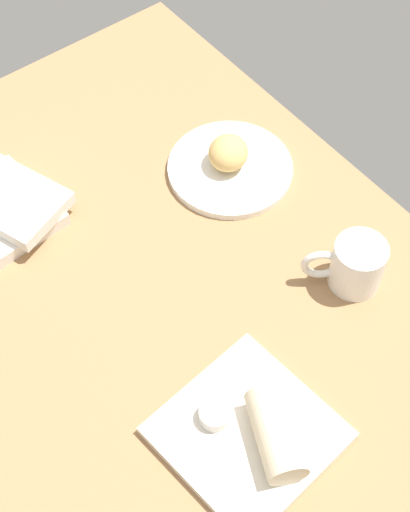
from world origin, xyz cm
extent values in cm
cube|color=#9E754C|center=(0.00, 0.00, 2.00)|extent=(110.00, 90.00, 4.00)
cylinder|color=white|center=(7.80, -26.37, 4.70)|extent=(22.66, 22.66, 1.40)
ellipsoid|color=tan|center=(8.49, -26.39, 8.28)|extent=(10.35, 10.49, 5.76)
cube|color=silver|center=(-32.93, 3.30, 4.80)|extent=(24.63, 24.63, 1.60)
cylinder|color=silver|center=(-28.50, 5.75, 6.72)|extent=(4.66, 4.66, 2.24)
cylinder|color=#CF5C21|center=(-28.50, 5.75, 7.54)|extent=(3.82, 3.82, 0.40)
cylinder|color=beige|center=(-36.47, 1.33, 8.53)|extent=(14.07, 10.65, 5.86)
cube|color=silver|center=(23.95, 11.27, 5.28)|extent=(19.47, 16.90, 2.56)
cube|color=silver|center=(24.94, 10.05, 7.81)|extent=(24.76, 19.49, 2.49)
cylinder|color=white|center=(-23.04, -27.44, 8.53)|extent=(8.53, 8.53, 9.06)
cylinder|color=#B1723F|center=(-23.04, -27.44, 12.46)|extent=(6.99, 6.99, 0.40)
torus|color=white|center=(-19.46, -22.93, 8.53)|extent=(5.07, 5.94, 6.63)
camera|label=1|loc=(-62.94, 34.33, 110.45)|focal=54.38mm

